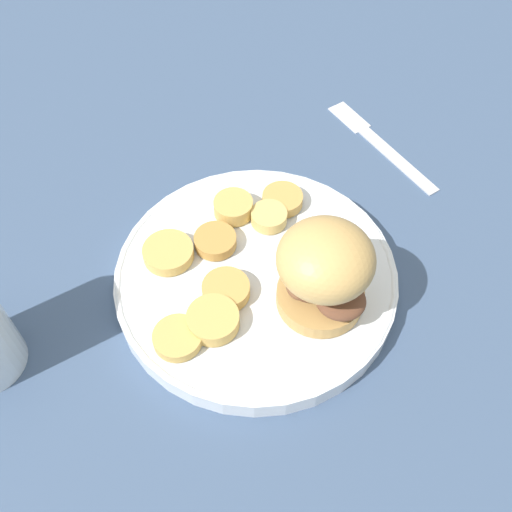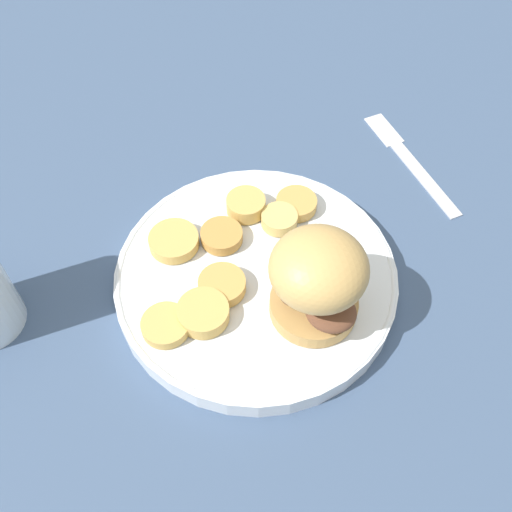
{
  "view_description": "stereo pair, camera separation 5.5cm",
  "coord_description": "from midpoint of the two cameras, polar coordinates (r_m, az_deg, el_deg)",
  "views": [
    {
      "loc": [
        -0.32,
        -0.07,
        0.5
      ],
      "look_at": [
        0.0,
        0.0,
        0.05
      ],
      "focal_mm": 42.0,
      "sensor_mm": 36.0,
      "label": 1
    },
    {
      "loc": [
        -0.3,
        -0.12,
        0.5
      ],
      "look_at": [
        0.0,
        0.0,
        0.05
      ],
      "focal_mm": 42.0,
      "sensor_mm": 36.0,
      "label": 2
    }
  ],
  "objects": [
    {
      "name": "potato_round_5",
      "position": [
        0.54,
        -2.14,
        -5.65
      ],
      "size": [
        0.05,
        0.05,
        0.01
      ],
      "primitive_type": "cylinder",
      "color": "tan",
      "rests_on": "dinner_plate"
    },
    {
      "name": "potato_round_4",
      "position": [
        0.59,
        -0.63,
        1.76
      ],
      "size": [
        0.04,
        0.04,
        0.01
      ],
      "primitive_type": "cylinder",
      "color": "#BC8942",
      "rests_on": "dinner_plate"
    },
    {
      "name": "potato_round_0",
      "position": [
        0.62,
        6.42,
        4.8
      ],
      "size": [
        0.04,
        0.04,
        0.01
      ],
      "primitive_type": "cylinder",
      "color": "tan",
      "rests_on": "dinner_plate"
    },
    {
      "name": "potato_round_7",
      "position": [
        0.61,
        4.6,
        3.42
      ],
      "size": [
        0.04,
        0.04,
        0.01
      ],
      "primitive_type": "cylinder",
      "color": "#DBB766",
      "rests_on": "dinner_plate"
    },
    {
      "name": "potato_round_6",
      "position": [
        0.56,
        -0.42,
        -3.0
      ],
      "size": [
        0.04,
        0.04,
        0.01
      ],
      "primitive_type": "cylinder",
      "color": "tan",
      "rests_on": "dinner_plate"
    },
    {
      "name": "ground_plane",
      "position": [
        0.59,
        2.67,
        -2.93
      ],
      "size": [
        4.0,
        4.0,
        0.0
      ],
      "primitive_type": "plane",
      "color": "#3D5170"
    },
    {
      "name": "potato_round_2",
      "position": [
        0.59,
        -5.21,
        1.22
      ],
      "size": [
        0.05,
        0.05,
        0.01
      ],
      "primitive_type": "cylinder",
      "color": "tan",
      "rests_on": "dinner_plate"
    },
    {
      "name": "fork",
      "position": [
        0.73,
        16.62,
        8.55
      ],
      "size": [
        0.14,
        0.14,
        0.0
      ],
      "color": "silver",
      "rests_on": "ground_plane"
    },
    {
      "name": "potato_round_3",
      "position": [
        0.61,
        1.62,
        4.71
      ],
      "size": [
        0.04,
        0.04,
        0.02
      ],
      "primitive_type": "cylinder",
      "color": "tan",
      "rests_on": "dinner_plate"
    },
    {
      "name": "sandwich",
      "position": [
        0.52,
        9.04,
        -2.47
      ],
      "size": [
        0.08,
        0.08,
        0.09
      ],
      "color": "tan",
      "rests_on": "dinner_plate"
    },
    {
      "name": "dinner_plate",
      "position": [
        0.58,
        2.72,
        -2.24
      ],
      "size": [
        0.27,
        0.27,
        0.02
      ],
      "color": "white",
      "rests_on": "ground_plane"
    },
    {
      "name": "potato_round_1",
      "position": [
        0.54,
        -5.7,
        -6.79
      ],
      "size": [
        0.04,
        0.04,
        0.01
      ],
      "primitive_type": "cylinder",
      "color": "tan",
      "rests_on": "dinner_plate"
    }
  ]
}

